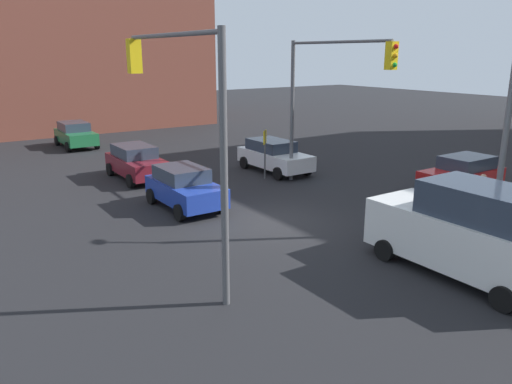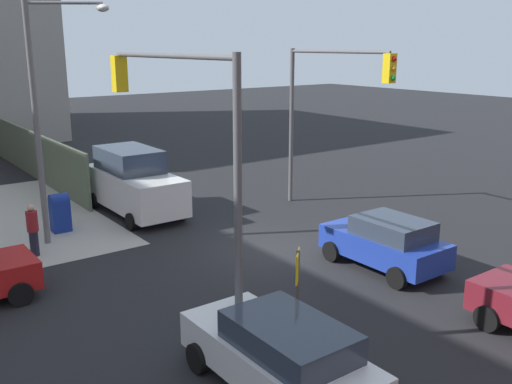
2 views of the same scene
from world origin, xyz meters
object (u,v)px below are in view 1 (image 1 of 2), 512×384
traffic_signal_se_corner (181,106)px  pedestrian_crossing (481,196)px  street_lamp_corner (500,93)px  mailbox_blue (511,222)px  sedan_blue (184,187)px  traffic_signal_nw_corner (327,84)px  hatchback_maroon (136,162)px  van_white_delivery (469,231)px  sedan_green (75,134)px  hatchback_red (462,174)px  coupe_white (274,155)px

traffic_signal_se_corner → pedestrian_crossing: (1.82, 11.00, -3.73)m
street_lamp_corner → mailbox_blue: bearing=-22.3°
traffic_signal_se_corner → sedan_blue: size_ratio=1.68×
traffic_signal_nw_corner → traffic_signal_se_corner: size_ratio=1.00×
hatchback_maroon → van_white_delivery: bearing=12.3°
pedestrian_crossing → hatchback_maroon: bearing=41.9°
traffic_signal_nw_corner → sedan_green: bearing=-159.9°
mailbox_blue → hatchback_red: (-4.63, 4.25, 0.08)m
hatchback_maroon → hatchback_red: (10.44, 10.88, -0.00)m
hatchback_maroon → coupe_white: same height
traffic_signal_nw_corner → coupe_white: bearing=175.4°
sedan_green → street_lamp_corner: bearing=16.7°
sedan_blue → sedan_green: (-16.07, 0.02, 0.00)m
sedan_blue → pedestrian_crossing: pedestrian_crossing is taller
traffic_signal_se_corner → mailbox_blue: bearing=68.1°
traffic_signal_nw_corner → traffic_signal_se_corner: 10.07m
traffic_signal_nw_corner → pedestrian_crossing: 7.64m
mailbox_blue → sedan_green: bearing=-165.1°
traffic_signal_nw_corner → street_lamp_corner: street_lamp_corner is taller
traffic_signal_se_corner → sedan_green: 22.18m
hatchback_maroon → sedan_green: size_ratio=1.02×
sedan_blue → pedestrian_crossing: size_ratio=2.23×
mailbox_blue → coupe_white: coupe_white is taller
hatchback_maroon → pedestrian_crossing: 15.39m
street_lamp_corner → sedan_green: 25.65m
coupe_white → sedan_blue: same height
hatchback_red → sedan_blue: (-4.80, -11.07, -0.00)m
mailbox_blue → sedan_green: 26.39m
street_lamp_corner → traffic_signal_se_corner: bearing=-104.6°
hatchback_red → sedan_green: same height
traffic_signal_nw_corner → sedan_blue: bearing=-99.9°
hatchback_red → pedestrian_crossing: pedestrian_crossing is taller
coupe_white → van_white_delivery: (13.15, -3.04, 0.44)m
hatchback_red → coupe_white: bearing=-150.9°
traffic_signal_nw_corner → sedan_blue: (-1.10, -6.31, -3.83)m
hatchback_red → traffic_signal_se_corner: bearing=-86.6°
traffic_signal_nw_corner → sedan_green: size_ratio=1.58×
mailbox_blue → van_white_delivery: (0.58, -3.20, 0.52)m
sedan_blue → hatchback_red: bearing=66.5°
street_lamp_corner → pedestrian_crossing: bearing=128.2°
traffic_signal_se_corner → mailbox_blue: traffic_signal_se_corner is taller
street_lamp_corner → hatchback_maroon: (-13.86, -7.12, -3.86)m
coupe_white → van_white_delivery: bearing=-13.0°
coupe_white → pedestrian_crossing: 10.71m
traffic_signal_nw_corner → hatchback_red: (3.70, 4.75, -3.83)m
sedan_blue → van_white_delivery: size_ratio=0.71×
hatchback_maroon → traffic_signal_se_corner: bearing=-14.3°
traffic_signal_se_corner → pedestrian_crossing: 11.76m
mailbox_blue → pedestrian_crossing: bearing=143.1°
traffic_signal_se_corner → pedestrian_crossing: bearing=80.6°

